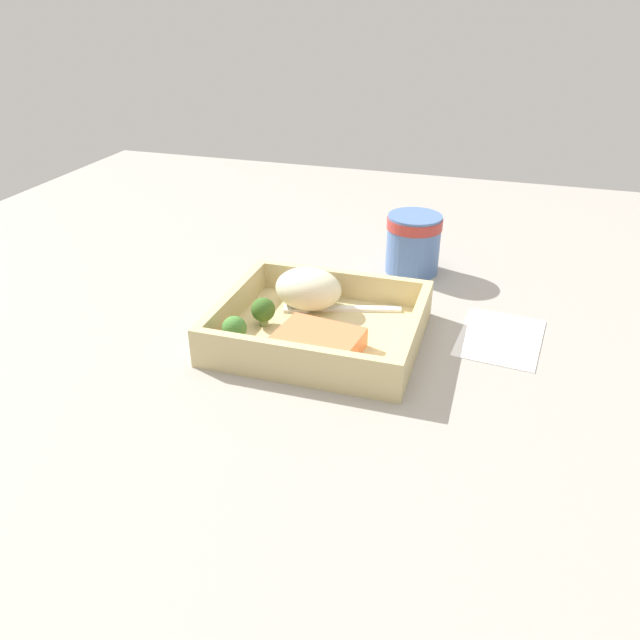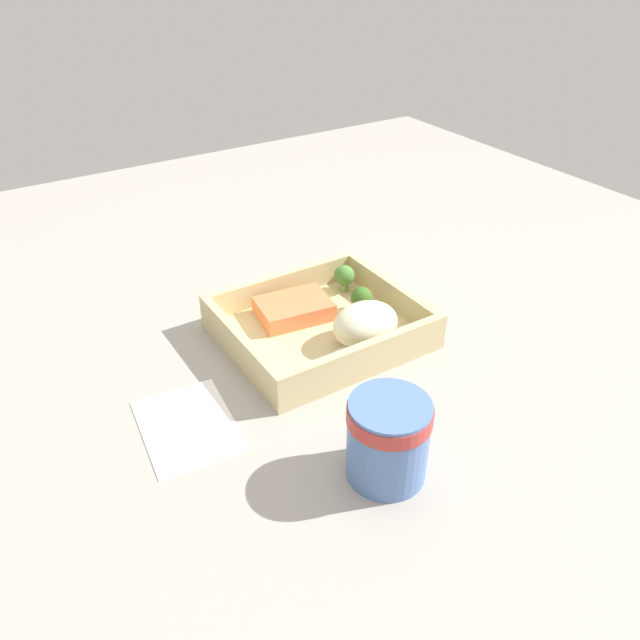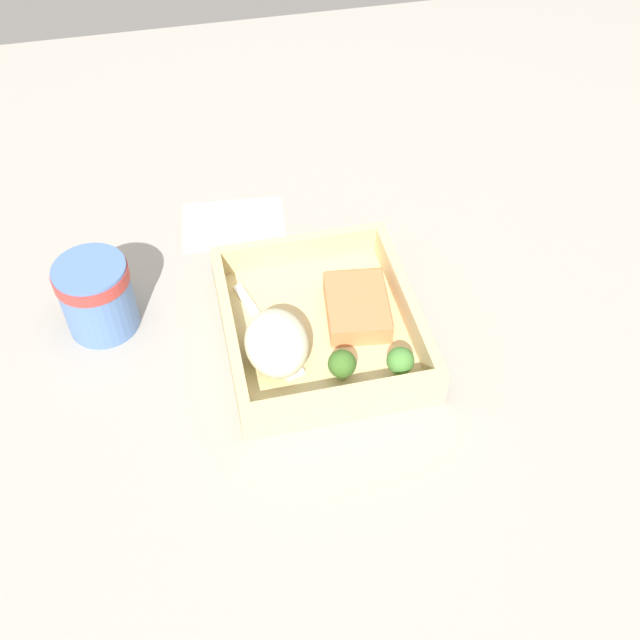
# 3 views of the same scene
# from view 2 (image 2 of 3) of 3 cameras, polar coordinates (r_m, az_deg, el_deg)

# --- Properties ---
(ground_plane) EXTENTS (1.60, 1.60, 0.02)m
(ground_plane) POSITION_cam_2_polar(r_m,az_deg,el_deg) (0.85, -0.00, -2.08)
(ground_plane) COLOR #9D978F
(takeout_tray) EXTENTS (0.25, 0.22, 0.01)m
(takeout_tray) POSITION_cam_2_polar(r_m,az_deg,el_deg) (0.84, -0.00, -1.19)
(takeout_tray) COLOR #CAB781
(takeout_tray) RESTS_ON ground_plane
(tray_rim) EXTENTS (0.25, 0.22, 0.04)m
(tray_rim) POSITION_cam_2_polar(r_m,az_deg,el_deg) (0.83, -0.00, 0.22)
(tray_rim) COLOR #CAB781
(tray_rim) RESTS_ON takeout_tray
(salmon_fillet) EXTENTS (0.11, 0.08, 0.02)m
(salmon_fillet) POSITION_cam_2_polar(r_m,az_deg,el_deg) (0.86, -2.39, 1.03)
(salmon_fillet) COLOR #ED7A49
(salmon_fillet) RESTS_ON takeout_tray
(mashed_potatoes) EXTENTS (0.09, 0.07, 0.06)m
(mashed_potatoes) POSITION_cam_2_polar(r_m,az_deg,el_deg) (0.80, 4.18, -0.37)
(mashed_potatoes) COLOR beige
(mashed_potatoes) RESTS_ON takeout_tray
(broccoli_floret_1) EXTENTS (0.03, 0.03, 0.04)m
(broccoli_floret_1) POSITION_cam_2_polar(r_m,az_deg,el_deg) (0.87, 3.82, 1.99)
(broccoli_floret_1) COLOR #7A975A
(broccoli_floret_1) RESTS_ON takeout_tray
(broccoli_floret_2) EXTENTS (0.03, 0.03, 0.04)m
(broccoli_floret_2) POSITION_cam_2_polar(r_m,az_deg,el_deg) (0.92, 2.23, 4.03)
(broccoli_floret_2) COLOR #749F55
(broccoli_floret_2) RESTS_ON takeout_tray
(fork) EXTENTS (0.16, 0.06, 0.00)m
(fork) POSITION_cam_2_polar(r_m,az_deg,el_deg) (0.80, 2.18, -2.77)
(fork) COLOR white
(fork) RESTS_ON takeout_tray
(paper_cup) EXTENTS (0.08, 0.08, 0.09)m
(paper_cup) POSITION_cam_2_polar(r_m,az_deg,el_deg) (0.63, 6.24, -10.47)
(paper_cup) COLOR #5073AF
(paper_cup) RESTS_ON ground_plane
(receipt_slip) EXTENTS (0.11, 0.14, 0.00)m
(receipt_slip) POSITION_cam_2_polar(r_m,az_deg,el_deg) (0.72, -12.01, -9.36)
(receipt_slip) COLOR white
(receipt_slip) RESTS_ON ground_plane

